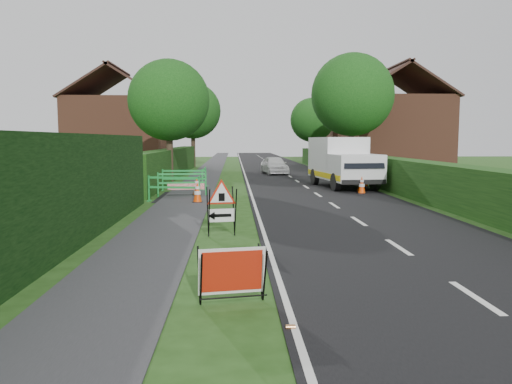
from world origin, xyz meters
name	(u,v)px	position (x,y,z in m)	size (l,w,h in m)	color
ground	(290,260)	(0.00, 0.00, 0.00)	(120.00, 120.00, 0.00)	#1F4112
road_surface	(274,166)	(2.50, 35.00, 0.00)	(6.00, 90.00, 0.02)	black
footpath	(212,166)	(-3.00, 35.00, 0.01)	(2.00, 90.00, 0.02)	#2D2D30
hedge_west_near	(32,263)	(-5.00, 0.00, 0.00)	(1.10, 18.00, 2.50)	black
hedge_west_far	(172,177)	(-5.00, 22.00, 0.00)	(1.00, 24.00, 1.80)	#14380F
hedge_east	(379,185)	(6.50, 16.00, 0.00)	(1.20, 50.00, 1.50)	#14380F
house_west	(119,133)	(-10.00, 30.00, 2.90)	(7.50, 7.40, 7.88)	brown
house_east_a	(393,133)	(11.00, 28.00, 2.90)	(7.50, 7.40, 7.88)	brown
house_east_b	(360,134)	(12.00, 42.00, 2.90)	(7.50, 7.40, 7.88)	brown
tree_nw	(169,100)	(-4.60, 18.00, 4.48)	(4.40, 4.40, 6.70)	#2D2116
tree_ne	(352,95)	(6.40, 22.00, 5.17)	(5.20, 5.20, 7.79)	#2D2116
tree_fw	(193,111)	(-4.60, 34.00, 4.83)	(4.80, 4.80, 7.24)	#2D2116
tree_fe	(312,120)	(6.40, 38.00, 4.22)	(4.20, 4.20, 6.33)	#2D2116
red_rect_sign	(232,272)	(-1.13, -2.56, 0.47)	(1.03, 0.73, 0.81)	black
triangle_sign	(220,203)	(-1.44, 2.41, 0.83)	(0.93, 0.93, 1.19)	black
works_van	(342,161)	(4.27, 14.93, 1.32)	(2.76, 5.66, 2.48)	silver
traffic_cone_0	(362,185)	(4.50, 11.92, 0.39)	(0.38, 0.38, 0.79)	black
traffic_cone_1	(361,183)	(4.74, 12.98, 0.39)	(0.38, 0.38, 0.79)	black
traffic_cone_2	(365,179)	(5.49, 15.09, 0.39)	(0.38, 0.38, 0.79)	black
traffic_cone_3	(197,192)	(-2.47, 9.15, 0.39)	(0.38, 0.38, 0.79)	black
traffic_cone_4	(197,186)	(-2.67, 11.60, 0.39)	(0.38, 0.38, 0.79)	black
ped_barrier_0	(174,185)	(-3.38, 9.47, 0.63)	(2.09, 0.74, 1.00)	#1A9337
ped_barrier_1	(182,181)	(-3.28, 11.50, 0.63)	(2.09, 0.62, 1.00)	#1A9337
ped_barrier_2	(184,177)	(-3.41, 13.70, 0.63)	(2.06, 0.35, 1.00)	#1A9337
ped_barrier_3	(204,176)	(-2.55, 14.65, 0.63)	(0.39, 2.07, 1.00)	#1A9337
redwhite_plank	(186,198)	(-3.06, 10.82, 0.00)	(1.50, 0.04, 0.25)	red
litter_can	(291,330)	(-0.40, -3.60, 0.00)	(0.07, 0.07, 0.12)	#BF7F4C
hatchback_car	(274,165)	(1.69, 24.52, 0.63)	(1.48, 3.68, 1.25)	silver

